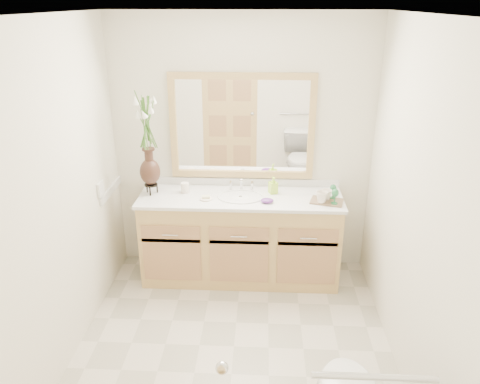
# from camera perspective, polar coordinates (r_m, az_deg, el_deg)

# --- Properties ---
(floor) EXTENTS (2.60, 2.60, 0.00)m
(floor) POSITION_cam_1_polar(r_m,az_deg,el_deg) (3.80, -0.75, -18.31)
(floor) COLOR beige
(floor) RESTS_ON ground
(ceiling) EXTENTS (2.40, 2.60, 0.02)m
(ceiling) POSITION_cam_1_polar(r_m,az_deg,el_deg) (2.88, -1.00, 20.89)
(ceiling) COLOR white
(ceiling) RESTS_ON wall_back
(wall_back) EXTENTS (2.40, 0.02, 2.40)m
(wall_back) POSITION_cam_1_polar(r_m,az_deg,el_deg) (4.37, 0.26, 5.42)
(wall_back) COLOR silver
(wall_back) RESTS_ON floor
(wall_front) EXTENTS (2.40, 0.02, 2.40)m
(wall_front) POSITION_cam_1_polar(r_m,az_deg,el_deg) (2.03, -3.34, -16.52)
(wall_front) COLOR silver
(wall_front) RESTS_ON floor
(wall_left) EXTENTS (0.02, 2.60, 2.40)m
(wall_left) POSITION_cam_1_polar(r_m,az_deg,el_deg) (3.44, -21.25, -0.99)
(wall_left) COLOR silver
(wall_left) RESTS_ON floor
(wall_right) EXTENTS (0.02, 2.60, 2.40)m
(wall_right) POSITION_cam_1_polar(r_m,az_deg,el_deg) (3.30, 20.44, -1.85)
(wall_right) COLOR silver
(wall_right) RESTS_ON floor
(vanity) EXTENTS (1.80, 0.55, 0.80)m
(vanity) POSITION_cam_1_polar(r_m,az_deg,el_deg) (4.41, 0.07, -5.67)
(vanity) COLOR tan
(vanity) RESTS_ON floor
(counter) EXTENTS (1.84, 0.57, 0.03)m
(counter) POSITION_cam_1_polar(r_m,az_deg,el_deg) (4.23, 0.07, -0.71)
(counter) COLOR white
(counter) RESTS_ON vanity
(sink) EXTENTS (0.38, 0.34, 0.23)m
(sink) POSITION_cam_1_polar(r_m,az_deg,el_deg) (4.23, 0.06, -1.29)
(sink) COLOR white
(sink) RESTS_ON counter
(mirror) EXTENTS (1.32, 0.04, 0.97)m
(mirror) POSITION_cam_1_polar(r_m,az_deg,el_deg) (4.29, 0.25, 7.95)
(mirror) COLOR white
(mirror) RESTS_ON wall_back
(switch_plate) EXTENTS (0.02, 0.12, 0.12)m
(switch_plate) POSITION_cam_1_polar(r_m,az_deg,el_deg) (4.17, -16.63, 0.39)
(switch_plate) COLOR white
(switch_plate) RESTS_ON wall_left
(door) EXTENTS (0.80, 0.03, 2.00)m
(door) POSITION_cam_1_polar(r_m,az_deg,el_deg) (2.22, -11.37, -19.77)
(door) COLOR tan
(door) RESTS_ON floor
(grab_bar) EXTENTS (0.55, 0.03, 0.03)m
(grab_bar) POSITION_cam_1_polar(r_m,az_deg,el_deg) (2.27, 16.06, -20.87)
(grab_bar) COLOR silver
(grab_bar) RESTS_ON wall_front
(flower_vase) EXTENTS (0.22, 0.22, 0.89)m
(flower_vase) POSITION_cam_1_polar(r_m,az_deg,el_deg) (4.17, -11.30, 7.50)
(flower_vase) COLOR black
(flower_vase) RESTS_ON counter
(tumbler) EXTENTS (0.07, 0.07, 0.09)m
(tumbler) POSITION_cam_1_polar(r_m,az_deg,el_deg) (4.32, -6.72, 0.52)
(tumbler) COLOR white
(tumbler) RESTS_ON counter
(soap_dish) EXTENTS (0.11, 0.11, 0.04)m
(soap_dish) POSITION_cam_1_polar(r_m,az_deg,el_deg) (4.16, -4.17, -0.77)
(soap_dish) COLOR white
(soap_dish) RESTS_ON counter
(soap_bottle) EXTENTS (0.09, 0.09, 0.14)m
(soap_bottle) POSITION_cam_1_polar(r_m,az_deg,el_deg) (4.28, 4.06, 0.75)
(soap_bottle) COLOR #ADE636
(soap_bottle) RESTS_ON counter
(purple_dish) EXTENTS (0.13, 0.12, 0.04)m
(purple_dish) POSITION_cam_1_polar(r_m,az_deg,el_deg) (4.09, 3.33, -1.05)
(purple_dish) COLOR #572776
(purple_dish) RESTS_ON counter
(tray) EXTENTS (0.31, 0.25, 0.01)m
(tray) POSITION_cam_1_polar(r_m,az_deg,el_deg) (4.17, 10.53, -1.12)
(tray) COLOR brown
(tray) RESTS_ON counter
(mug_left) EXTENTS (0.13, 0.12, 0.10)m
(mug_left) POSITION_cam_1_polar(r_m,az_deg,el_deg) (4.11, 9.95, -0.57)
(mug_left) COLOR white
(mug_left) RESTS_ON tray
(mug_right) EXTENTS (0.11, 0.11, 0.10)m
(mug_right) POSITION_cam_1_polar(r_m,az_deg,el_deg) (4.17, 10.48, -0.28)
(mug_right) COLOR white
(mug_right) RESTS_ON tray
(goblet_front) EXTENTS (0.06, 0.06, 0.14)m
(goblet_front) POSITION_cam_1_polar(r_m,az_deg,el_deg) (4.09, 11.52, -0.21)
(goblet_front) COLOR #246D3D
(goblet_front) RESTS_ON tray
(goblet_back) EXTENTS (0.06, 0.06, 0.13)m
(goblet_back) POSITION_cam_1_polar(r_m,az_deg,el_deg) (4.20, 11.29, 0.37)
(goblet_back) COLOR #246D3D
(goblet_back) RESTS_ON tray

